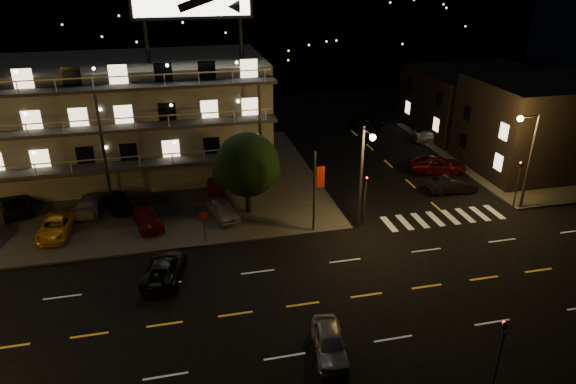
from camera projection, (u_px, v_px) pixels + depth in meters
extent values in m
plane|color=black|center=(270.00, 309.00, 29.95)|extent=(140.00, 140.00, 0.00)
cube|color=#383835|center=(68.00, 192.00, 44.74)|extent=(44.00, 24.00, 0.15)
cube|color=#383835|center=(513.00, 152.00, 53.78)|extent=(16.00, 24.00, 0.15)
cube|color=gray|center=(111.00, 121.00, 47.04)|extent=(28.00, 12.00, 10.00)
cube|color=gray|center=(102.00, 63.00, 44.84)|extent=(28.00, 12.00, 0.50)
cube|color=#383835|center=(108.00, 167.00, 41.71)|extent=(28.00, 1.80, 0.25)
cube|color=#383835|center=(102.00, 129.00, 40.37)|extent=(28.00, 1.80, 0.25)
cube|color=#383835|center=(95.00, 89.00, 39.03)|extent=(28.00, 1.80, 0.25)
cylinder|color=black|center=(147.00, 41.00, 43.06)|extent=(0.36, 0.36, 3.50)
cylinder|color=black|center=(241.00, 38.00, 44.70)|extent=(0.36, 0.36, 3.50)
cube|color=black|center=(547.00, 125.00, 48.49)|extent=(14.00, 10.00, 8.50)
cube|color=black|center=(476.00, 101.00, 59.42)|extent=(14.00, 12.00, 7.00)
cube|color=black|center=(188.00, 0.00, 86.86)|extent=(120.00, 20.00, 24.00)
cylinder|color=#2D2D30|center=(361.00, 179.00, 37.37)|extent=(0.20, 0.20, 8.00)
cylinder|color=#2D2D30|center=(368.00, 132.00, 35.07)|extent=(0.12, 1.80, 0.12)
sphere|color=#FFAB3F|center=(373.00, 137.00, 34.40)|extent=(0.44, 0.44, 0.44)
cylinder|color=#2D2D30|center=(529.00, 163.00, 40.24)|extent=(0.20, 0.20, 8.00)
cylinder|color=#2D2D30|center=(530.00, 117.00, 38.49)|extent=(1.80, 0.12, 0.12)
sphere|color=#FFAB3F|center=(520.00, 119.00, 38.37)|extent=(0.44, 0.44, 0.44)
cylinder|color=#2D2D30|center=(365.00, 204.00, 38.57)|extent=(0.14, 0.14, 3.60)
imported|color=black|center=(367.00, 176.00, 37.61)|extent=(0.20, 0.16, 1.00)
sphere|color=#FF0C0C|center=(367.00, 178.00, 37.54)|extent=(0.14, 0.14, 0.14)
cylinder|color=#2D2D30|center=(497.00, 363.00, 23.53)|extent=(0.14, 0.14, 3.60)
imported|color=black|center=(506.00, 322.00, 22.57)|extent=(0.20, 0.16, 1.00)
sphere|color=#FF0C0C|center=(504.00, 323.00, 22.71)|extent=(0.14, 0.14, 0.14)
cylinder|color=#2D2D30|center=(517.00, 188.00, 41.24)|extent=(0.14, 0.14, 3.60)
imported|color=black|center=(522.00, 161.00, 40.28)|extent=(0.16, 0.20, 1.00)
sphere|color=#FF0C0C|center=(521.00, 163.00, 40.29)|extent=(0.14, 0.14, 0.14)
cylinder|color=#2D2D30|center=(314.00, 193.00, 37.07)|extent=(0.16, 0.16, 6.40)
cube|color=#AD1F0C|center=(321.00, 177.00, 36.66)|extent=(0.60, 0.04, 1.60)
cylinder|color=#2D2D30|center=(205.00, 229.00, 36.48)|extent=(0.08, 0.08, 2.20)
cylinder|color=#AD1F0C|center=(204.00, 216.00, 36.00)|extent=(0.91, 0.04, 0.91)
cylinder|color=black|center=(249.00, 199.00, 40.61)|extent=(0.48, 0.48, 2.30)
sphere|color=black|center=(247.00, 165.00, 39.41)|extent=(4.99, 4.99, 4.99)
sphere|color=black|center=(232.00, 171.00, 39.75)|extent=(3.07, 3.07, 3.07)
sphere|color=black|center=(262.00, 170.00, 39.44)|extent=(2.88, 2.88, 2.88)
imported|color=orange|center=(55.00, 227.00, 37.42)|extent=(2.36, 4.63, 1.25)
imported|color=#500B0D|center=(147.00, 217.00, 38.79)|extent=(2.73, 4.70, 1.28)
imported|color=gray|center=(223.00, 210.00, 39.81)|extent=(2.55, 4.34, 1.39)
imported|color=black|center=(15.00, 205.00, 40.76)|extent=(3.52, 5.02, 1.27)
imported|color=gray|center=(90.00, 203.00, 40.97)|extent=(2.37, 4.77, 1.33)
imported|color=black|center=(117.00, 200.00, 41.25)|extent=(3.19, 4.73, 1.49)
imported|color=#500B0D|center=(216.00, 187.00, 43.89)|extent=(1.82, 4.15, 1.33)
imported|color=black|center=(452.00, 185.00, 44.50)|extent=(4.31, 1.72, 1.39)
imported|color=#500B0D|center=(437.00, 165.00, 48.67)|extent=(5.84, 3.90, 1.49)
imported|color=gray|center=(434.00, 137.00, 56.43)|extent=(4.61, 2.63, 1.26)
imported|color=black|center=(366.00, 122.00, 61.31)|extent=(4.63, 2.43, 1.50)
imported|color=gray|center=(329.00, 343.00, 26.38)|extent=(2.20, 4.22, 1.37)
imported|color=black|center=(164.00, 267.00, 32.76)|extent=(3.25, 5.21, 1.34)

